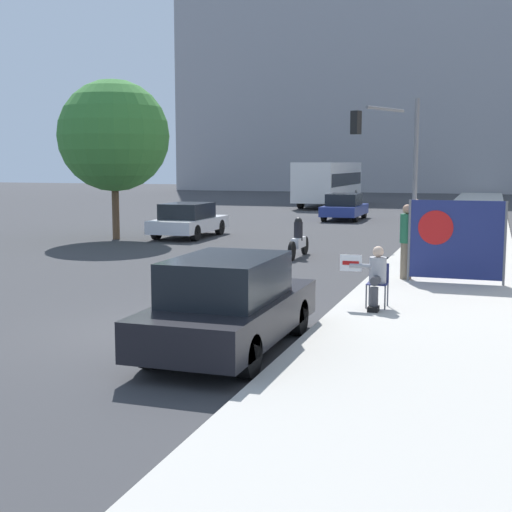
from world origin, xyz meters
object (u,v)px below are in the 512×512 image
object	(u,v)px
seated_protester	(376,275)
protest_banner	(455,240)
street_tree_near_curb	(114,136)
city_bus_on_road	(329,181)
car_on_road_midblock	(344,207)
pedestrian_behind	(416,231)
motorcycle_on_road	(299,240)
car_on_road_nearest	(188,220)
jogger_on_sidewalk	(407,241)
traffic_light_pole	(391,147)
parked_car_curbside	(229,305)

from	to	relation	value
seated_protester	protest_banner	bearing A→B (deg)	58.91
street_tree_near_curb	city_bus_on_road	bearing A→B (deg)	82.45
car_on_road_midblock	pedestrian_behind	bearing A→B (deg)	-71.84
pedestrian_behind	motorcycle_on_road	bearing A→B (deg)	-173.86
car_on_road_midblock	street_tree_near_curb	size ratio (longest dim) A/B	0.66
pedestrian_behind	car_on_road_midblock	xyz separation A→B (m)	(-5.40, 16.48, -0.39)
pedestrian_behind	car_on_road_nearest	world-z (taller)	pedestrian_behind
pedestrian_behind	street_tree_near_curb	xyz separation A→B (m)	(-12.09, 4.26, 2.96)
jogger_on_sidewalk	traffic_light_pole	distance (m)	8.15
jogger_on_sidewalk	city_bus_on_road	distance (m)	32.43
jogger_on_sidewalk	car_on_road_midblock	world-z (taller)	jogger_on_sidewalk
car_on_road_midblock	street_tree_near_curb	xyz separation A→B (m)	(-6.68, -12.22, 3.35)
jogger_on_sidewalk	traffic_light_pole	size ratio (longest dim) A/B	0.37
city_bus_on_road	street_tree_near_curb	world-z (taller)	street_tree_near_curb
pedestrian_behind	motorcycle_on_road	world-z (taller)	pedestrian_behind
jogger_on_sidewalk	protest_banner	distance (m)	1.20
jogger_on_sidewalk	city_bus_on_road	world-z (taller)	city_bus_on_road
jogger_on_sidewalk	protest_banner	bearing A→B (deg)	147.38
city_bus_on_road	seated_protester	bearing A→B (deg)	-75.86
jogger_on_sidewalk	street_tree_near_curb	size ratio (longest dim) A/B	0.30
car_on_road_nearest	motorcycle_on_road	world-z (taller)	car_on_road_nearest
traffic_light_pole	parked_car_curbside	distance (m)	15.17
seated_protester	jogger_on_sidewalk	xyz separation A→B (m)	(0.15, 3.79, 0.29)
seated_protester	jogger_on_sidewalk	size ratio (longest dim) A/B	0.66
parked_car_curbside	car_on_road_midblock	world-z (taller)	parked_car_curbside
seated_protester	traffic_light_pole	bearing A→B (deg)	86.11
parked_car_curbside	motorcycle_on_road	distance (m)	11.54
jogger_on_sidewalk	pedestrian_behind	size ratio (longest dim) A/B	1.01
parked_car_curbside	seated_protester	bearing A→B (deg)	62.77
jogger_on_sidewalk	pedestrian_behind	xyz separation A→B (m)	(-0.06, 2.86, -0.01)
jogger_on_sidewalk	pedestrian_behind	world-z (taller)	jogger_on_sidewalk
city_bus_on_road	motorcycle_on_road	bearing A→B (deg)	-79.34
car_on_road_nearest	city_bus_on_road	bearing A→B (deg)	88.04
seated_protester	pedestrian_behind	xyz separation A→B (m)	(0.10, 6.65, 0.28)
seated_protester	car_on_road_midblock	world-z (taller)	car_on_road_midblock
car_on_road_midblock	motorcycle_on_road	distance (m)	15.31
jogger_on_sidewalk	motorcycle_on_road	size ratio (longest dim) A/B	0.84
protest_banner	car_on_road_midblock	world-z (taller)	protest_banner
city_bus_on_road	jogger_on_sidewalk	bearing A→B (deg)	-73.97
jogger_on_sidewalk	car_on_road_nearest	xyz separation A→B (m)	(-9.72, 8.71, -0.40)
traffic_light_pole	car_on_road_midblock	distance (m)	12.67
traffic_light_pole	street_tree_near_curb	size ratio (longest dim) A/B	0.81
car_on_road_nearest	city_bus_on_road	xyz separation A→B (m)	(0.77, 22.45, 1.05)
car_on_road_midblock	city_bus_on_road	distance (m)	12.38
protest_banner	car_on_road_nearest	world-z (taller)	protest_banner
street_tree_near_curb	jogger_on_sidewalk	bearing A→B (deg)	-30.38
car_on_road_midblock	traffic_light_pole	bearing A→B (deg)	-71.29
motorcycle_on_road	street_tree_near_curb	size ratio (longest dim) A/B	0.35
pedestrian_behind	city_bus_on_road	bearing A→B (deg)	131.72
traffic_light_pole	car_on_road_nearest	distance (m)	8.77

